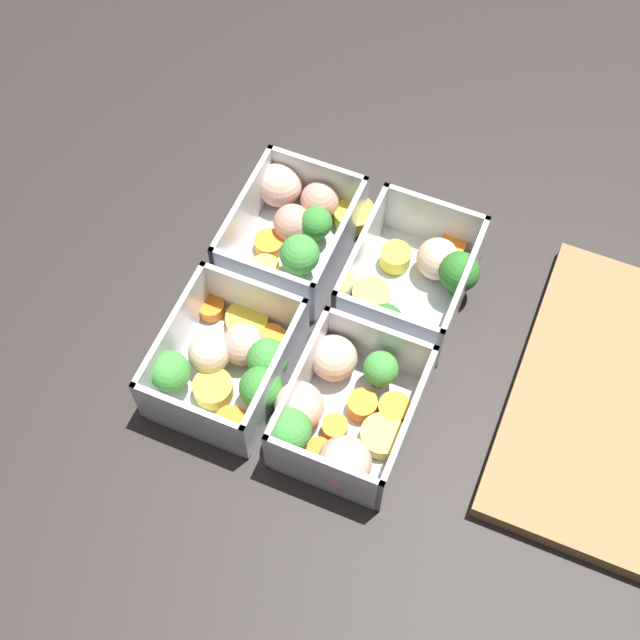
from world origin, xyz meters
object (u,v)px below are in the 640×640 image
object	(u,v)px
container_far_left	(418,277)
container_far_right	(339,412)
container_near_left	(297,223)
container_near_right	(229,362)

from	to	relation	value
container_far_left	container_far_right	distance (m)	0.15
container_near_left	container_far_right	distance (m)	0.20
container_far_right	container_near_right	bearing A→B (deg)	-94.15
container_near_right	container_far_right	distance (m)	0.11
container_far_left	container_far_right	size ratio (longest dim) A/B	0.98
container_near_right	container_far_right	bearing A→B (deg)	85.85
container_far_right	container_far_left	bearing A→B (deg)	173.97
container_far_left	container_near_right	bearing A→B (deg)	-40.06
container_near_left	container_far_right	size ratio (longest dim) A/B	1.01
container_near_left	container_far_left	distance (m)	0.13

